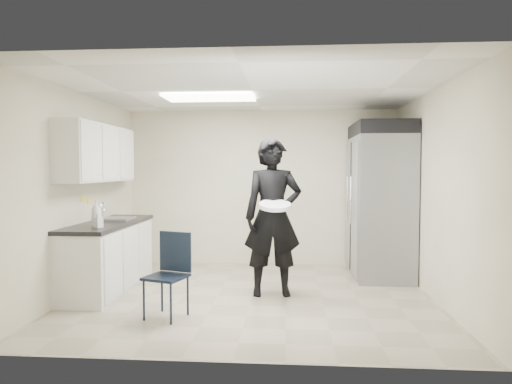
# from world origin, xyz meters

# --- Properties ---
(floor) EXTENTS (4.50, 4.50, 0.00)m
(floor) POSITION_xyz_m (0.00, 0.00, 0.00)
(floor) COLOR tan
(floor) RESTS_ON ground
(ceiling) EXTENTS (4.50, 4.50, 0.00)m
(ceiling) POSITION_xyz_m (0.00, 0.00, 2.60)
(ceiling) COLOR silver
(ceiling) RESTS_ON back_wall
(back_wall) EXTENTS (4.50, 0.00, 4.50)m
(back_wall) POSITION_xyz_m (0.00, 2.00, 1.30)
(back_wall) COLOR beige
(back_wall) RESTS_ON floor
(left_wall) EXTENTS (0.00, 4.00, 4.00)m
(left_wall) POSITION_xyz_m (-2.25, 0.00, 1.30)
(left_wall) COLOR beige
(left_wall) RESTS_ON floor
(right_wall) EXTENTS (0.00, 4.00, 4.00)m
(right_wall) POSITION_xyz_m (2.25, 0.00, 1.30)
(right_wall) COLOR beige
(right_wall) RESTS_ON floor
(ceiling_panel) EXTENTS (1.20, 0.60, 0.02)m
(ceiling_panel) POSITION_xyz_m (-0.60, 0.40, 2.57)
(ceiling_panel) COLOR white
(ceiling_panel) RESTS_ON ceiling
(lower_counter) EXTENTS (0.60, 1.90, 0.86)m
(lower_counter) POSITION_xyz_m (-1.95, 0.20, 0.43)
(lower_counter) COLOR silver
(lower_counter) RESTS_ON floor
(countertop) EXTENTS (0.64, 1.95, 0.05)m
(countertop) POSITION_xyz_m (-1.95, 0.20, 0.89)
(countertop) COLOR black
(countertop) RESTS_ON lower_counter
(sink) EXTENTS (0.42, 0.40, 0.14)m
(sink) POSITION_xyz_m (-1.93, 0.45, 0.87)
(sink) COLOR gray
(sink) RESTS_ON countertop
(faucet) EXTENTS (0.02, 0.02, 0.24)m
(faucet) POSITION_xyz_m (-2.13, 0.45, 1.02)
(faucet) COLOR silver
(faucet) RESTS_ON countertop
(upper_cabinets) EXTENTS (0.35, 1.80, 0.75)m
(upper_cabinets) POSITION_xyz_m (-2.08, 0.20, 1.83)
(upper_cabinets) COLOR silver
(upper_cabinets) RESTS_ON left_wall
(towel_dispenser) EXTENTS (0.22, 0.30, 0.35)m
(towel_dispenser) POSITION_xyz_m (-2.14, 1.35, 1.62)
(towel_dispenser) COLOR black
(towel_dispenser) RESTS_ON left_wall
(notice_sticker_left) EXTENTS (0.00, 0.12, 0.07)m
(notice_sticker_left) POSITION_xyz_m (-2.24, 0.10, 1.22)
(notice_sticker_left) COLOR yellow
(notice_sticker_left) RESTS_ON left_wall
(notice_sticker_right) EXTENTS (0.00, 0.12, 0.07)m
(notice_sticker_right) POSITION_xyz_m (-2.24, 0.30, 1.18)
(notice_sticker_right) COLOR yellow
(notice_sticker_right) RESTS_ON left_wall
(commercial_fridge) EXTENTS (0.80, 1.35, 2.10)m
(commercial_fridge) POSITION_xyz_m (1.83, 1.27, 1.05)
(commercial_fridge) COLOR gray
(commercial_fridge) RESTS_ON floor
(fridge_compressor) EXTENTS (0.80, 1.35, 0.20)m
(fridge_compressor) POSITION_xyz_m (1.83, 1.27, 2.20)
(fridge_compressor) COLOR black
(fridge_compressor) RESTS_ON commercial_fridge
(folding_chair) EXTENTS (0.50, 0.50, 0.89)m
(folding_chair) POSITION_xyz_m (-0.86, -0.90, 0.45)
(folding_chair) COLOR black
(folding_chair) RESTS_ON floor
(man_tuxedo) EXTENTS (0.80, 0.59, 2.01)m
(man_tuxedo) POSITION_xyz_m (0.26, 0.09, 1.00)
(man_tuxedo) COLOR black
(man_tuxedo) RESTS_ON floor
(bucket_lid) EXTENTS (0.44, 0.44, 0.05)m
(bucket_lid) POSITION_xyz_m (0.29, -0.15, 1.17)
(bucket_lid) COLOR white
(bucket_lid) RESTS_ON man_tuxedo
(soap_bottle_a) EXTENTS (0.17, 0.17, 0.33)m
(soap_bottle_a) POSITION_xyz_m (-1.88, -0.33, 1.08)
(soap_bottle_a) COLOR silver
(soap_bottle_a) RESTS_ON countertop
(soap_bottle_b) EXTENTS (0.11, 0.11, 0.18)m
(soap_bottle_b) POSITION_xyz_m (-1.83, -0.39, 1.00)
(soap_bottle_b) COLOR silver
(soap_bottle_b) RESTS_ON countertop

